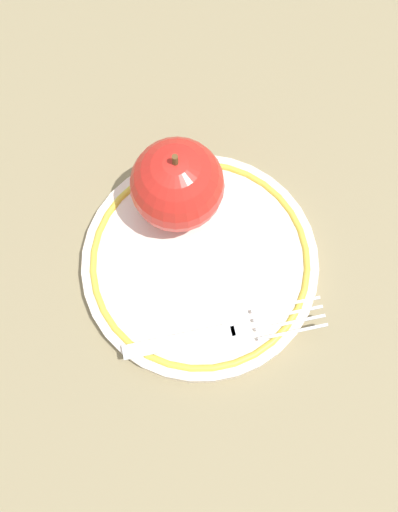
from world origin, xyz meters
name	(u,v)px	position (x,y,z in m)	size (l,w,h in m)	color
ground_plane	(200,265)	(0.00, 0.00, 0.00)	(2.00, 2.00, 0.00)	#857755
plate	(199,266)	(0.00, 0.00, 0.01)	(0.21, 0.21, 0.02)	silver
apple_red_whole	(177,185)	(-0.01, -0.06, 0.06)	(0.08, 0.08, 0.09)	red
fork	(219,333)	(0.02, 0.06, 0.02)	(0.17, 0.07, 0.00)	silver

